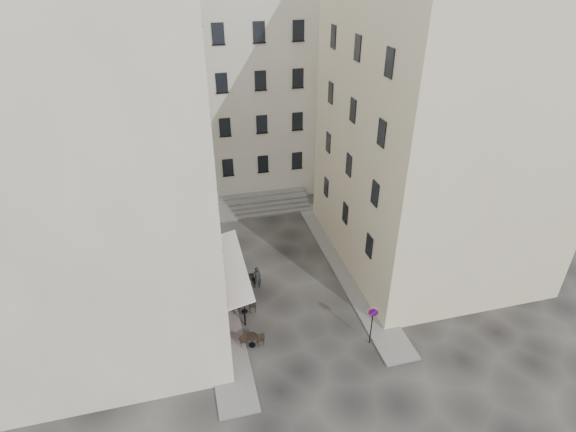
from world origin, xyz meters
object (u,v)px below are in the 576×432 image
object	(u,v)px
no_parking_sign	(372,319)
bistro_table_a	(252,339)
bistro_table_b	(244,306)
pedestrian	(257,277)

from	to	relation	value
no_parking_sign	bistro_table_a	xyz separation A→B (m)	(-6.45, 1.45, -1.33)
no_parking_sign	bistro_table_b	distance (m)	7.80
bistro_table_a	bistro_table_b	xyz separation A→B (m)	(0.04, 2.80, 0.01)
bistro_table_a	pedestrian	bearing A→B (deg)	75.84
bistro_table_a	pedestrian	xyz separation A→B (m)	(1.24, 4.93, 0.33)
bistro_table_b	pedestrian	world-z (taller)	pedestrian
bistro_table_a	pedestrian	size ratio (longest dim) A/B	0.82
no_parking_sign	pedestrian	world-z (taller)	no_parking_sign
no_parking_sign	pedestrian	distance (m)	8.29
no_parking_sign	pedestrian	bearing A→B (deg)	147.85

